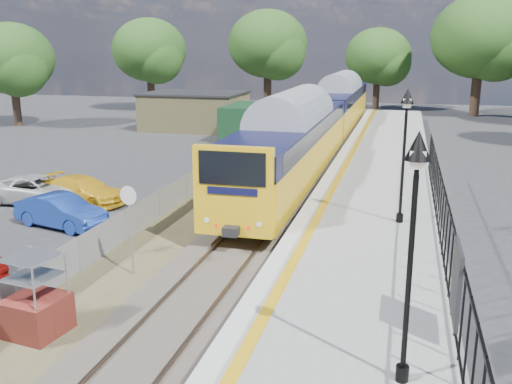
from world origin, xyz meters
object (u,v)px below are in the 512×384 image
(car_white, at_px, (39,190))
(car_yellow, at_px, (83,190))
(victorian_lamp_south, at_px, (414,201))
(brick_plinth, at_px, (35,297))
(car_blue, at_px, (61,211))
(speed_sign, at_px, (130,215))
(train, at_px, (323,117))
(victorian_lamp_north, at_px, (406,125))

(car_white, bearing_deg, car_yellow, -71.61)
(victorian_lamp_south, bearing_deg, brick_plinth, 171.70)
(victorian_lamp_south, bearing_deg, car_white, 143.39)
(car_blue, height_order, car_white, car_blue)
(speed_sign, bearing_deg, train, 93.43)
(victorian_lamp_south, relative_size, car_white, 1.01)
(victorian_lamp_north, distance_m, car_white, 16.15)
(victorian_lamp_south, bearing_deg, car_yellow, 138.59)
(train, relative_size, car_blue, 10.54)
(victorian_lamp_north, xyz_separation_m, brick_plinth, (-8.37, -8.75, -3.31))
(train, xyz_separation_m, car_yellow, (-8.47, -15.64, -1.74))
(brick_plinth, relative_size, car_yellow, 0.50)
(victorian_lamp_south, xyz_separation_m, speed_sign, (-8.00, 5.17, -2.35))
(train, bearing_deg, speed_sign, -96.26)
(train, bearing_deg, car_blue, -111.38)
(car_yellow, relative_size, car_white, 0.92)
(train, height_order, speed_sign, train)
(train, relative_size, car_white, 8.98)
(train, distance_m, car_blue, 20.44)
(brick_plinth, bearing_deg, car_white, 124.65)
(victorian_lamp_north, xyz_separation_m, speed_sign, (-7.80, -4.83, -2.35))
(brick_plinth, bearing_deg, victorian_lamp_south, -8.30)
(victorian_lamp_north, bearing_deg, speed_sign, -148.25)
(victorian_lamp_south, bearing_deg, train, 101.13)
(brick_plinth, bearing_deg, speed_sign, 81.78)
(victorian_lamp_north, relative_size, train, 0.11)
(victorian_lamp_north, distance_m, train, 18.83)
(speed_sign, bearing_deg, car_blue, 151.90)
(train, relative_size, brick_plinth, 19.76)
(speed_sign, bearing_deg, car_white, 149.61)
(train, bearing_deg, brick_plinth, -96.55)
(speed_sign, distance_m, car_blue, 6.37)
(train, xyz_separation_m, car_white, (-10.33, -16.19, -1.71))
(victorian_lamp_south, relative_size, speed_sign, 1.61)
(victorian_lamp_north, height_order, car_white, victorian_lamp_north)
(speed_sign, height_order, car_blue, speed_sign)
(car_yellow, bearing_deg, victorian_lamp_north, -86.81)
(train, distance_m, car_yellow, 17.87)
(car_yellow, bearing_deg, brick_plinth, -141.26)
(train, height_order, car_yellow, train)
(brick_plinth, distance_m, speed_sign, 4.08)
(car_blue, xyz_separation_m, car_yellow, (-1.04, 3.33, -0.03))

